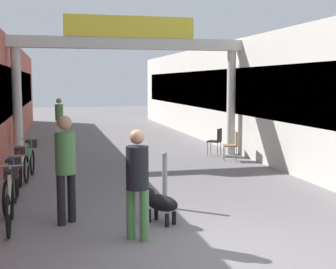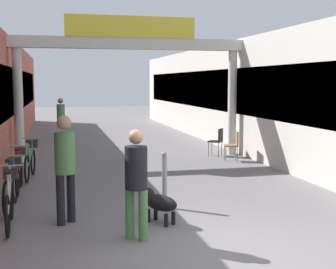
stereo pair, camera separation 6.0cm
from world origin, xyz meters
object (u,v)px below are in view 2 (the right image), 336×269
at_px(pedestrian_carrying_crate, 61,115).
at_px(bicycle_silver_nearest, 10,200).
at_px(dog_on_leash, 158,202).
at_px(bicycle_red_third, 19,171).
at_px(bicycle_green_farthest, 31,161).
at_px(bollard_post_metal, 164,179).
at_px(pedestrian_with_dog, 136,177).
at_px(cafe_chair_black_farther, 218,139).
at_px(pedestrian_companion, 65,162).
at_px(bicycle_blue_second, 12,186).
at_px(cafe_chair_wood_nearer, 234,143).

distance_m(pedestrian_carrying_crate, bicycle_silver_nearest, 12.28).
height_order(pedestrian_carrying_crate, bicycle_silver_nearest, pedestrian_carrying_crate).
xyz_separation_m(dog_on_leash, bicycle_red_third, (-2.48, 3.01, 0.08)).
height_order(bicycle_red_third, bicycle_green_farthest, same).
bearing_deg(dog_on_leash, bollard_post_metal, 70.85).
xyz_separation_m(pedestrian_carrying_crate, bollard_post_metal, (1.82, -11.72, -0.43)).
relative_size(pedestrian_with_dog, bicycle_silver_nearest, 1.00).
distance_m(dog_on_leash, cafe_chair_black_farther, 7.46).
distance_m(pedestrian_companion, bicycle_red_third, 2.93).
bearing_deg(bicycle_red_third, pedestrian_companion, -70.48).
xyz_separation_m(bicycle_silver_nearest, bicycle_blue_second, (-0.07, 1.14, 0.00)).
xyz_separation_m(pedestrian_companion, pedestrian_carrying_crate, (0.02, 12.31, -0.08)).
bearing_deg(bicycle_red_third, dog_on_leash, -50.52).
xyz_separation_m(pedestrian_carrying_crate, bicycle_blue_second, (-1.00, -11.10, -0.54)).
height_order(bicycle_red_third, bollard_post_metal, bollard_post_metal).
bearing_deg(bicycle_red_third, cafe_chair_black_farther, 31.75).
bearing_deg(bicycle_silver_nearest, pedestrian_companion, -4.97).
xyz_separation_m(pedestrian_companion, cafe_chair_wood_nearer, (5.06, 5.30, -0.52)).
height_order(pedestrian_companion, cafe_chair_black_farther, pedestrian_companion).
bearing_deg(bicycle_red_third, bicycle_blue_second, -91.07).
distance_m(pedestrian_carrying_crate, bicycle_blue_second, 11.15).
height_order(pedestrian_with_dog, bicycle_red_third, pedestrian_with_dog).
bearing_deg(pedestrian_with_dog, cafe_chair_black_farther, 62.37).
bearing_deg(cafe_chair_black_farther, bicycle_blue_second, -139.08).
xyz_separation_m(pedestrian_with_dog, bicycle_silver_nearest, (-1.94, 1.18, -0.53)).
bearing_deg(cafe_chair_wood_nearer, pedestrian_with_dog, -122.25).
xyz_separation_m(pedestrian_companion, bicycle_silver_nearest, (-0.91, 0.08, -0.62)).
xyz_separation_m(pedestrian_carrying_crate, bicycle_red_third, (-0.97, -9.62, -0.54)).
bearing_deg(bicycle_silver_nearest, dog_on_leash, -9.22).
height_order(bicycle_silver_nearest, cafe_chair_wood_nearer, bicycle_silver_nearest).
bearing_deg(pedestrian_with_dog, dog_on_leash, 57.37).
distance_m(dog_on_leash, bollard_post_metal, 0.98).
relative_size(pedestrian_companion, cafe_chair_wood_nearer, 2.06).
relative_size(bicycle_green_farthest, cafe_chair_black_farther, 1.90).
distance_m(dog_on_leash, bicycle_red_third, 3.90).
bearing_deg(cafe_chair_wood_nearer, bicycle_silver_nearest, -138.84).
bearing_deg(cafe_chair_wood_nearer, bicycle_green_farthest, -168.20).
bearing_deg(bicycle_green_farthest, bicycle_blue_second, -93.84).
distance_m(pedestrian_companion, bicycle_green_farthest, 4.20).
relative_size(pedestrian_carrying_crate, bollard_post_metal, 1.58).
height_order(bicycle_blue_second, bicycle_green_farthest, same).
bearing_deg(bollard_post_metal, pedestrian_with_dog, -115.77).
xyz_separation_m(bicycle_silver_nearest, bicycle_red_third, (-0.04, 2.62, 0.00)).
relative_size(bicycle_blue_second, bicycle_green_farthest, 1.00).
distance_m(pedestrian_with_dog, bicycle_red_third, 4.31).
distance_m(bollard_post_metal, cafe_chair_wood_nearer, 5.70).
bearing_deg(bicycle_green_farthest, bollard_post_metal, -52.94).
xyz_separation_m(cafe_chair_wood_nearer, cafe_chair_black_farther, (-0.15, 1.02, 0.00)).
bearing_deg(cafe_chair_wood_nearer, bicycle_red_third, -156.59).
xyz_separation_m(bollard_post_metal, cafe_chair_wood_nearer, (3.22, 4.71, -0.01)).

